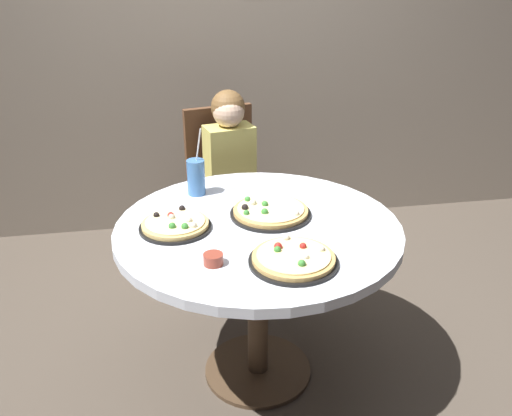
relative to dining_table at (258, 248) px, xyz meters
name	(u,v)px	position (x,y,z in m)	size (l,w,h in m)	color
ground_plane	(258,371)	(0.00, 0.00, -0.64)	(8.00, 8.00, 0.00)	#4C4238
wall_with_window	(213,4)	(0.00, 1.63, 0.81)	(5.20, 0.14, 2.90)	gray
dining_table	(258,248)	(0.00, 0.00, 0.00)	(1.14, 1.14, 0.75)	silver
chair_wooden	(225,181)	(-0.02, 1.02, -0.11)	(0.48, 0.48, 0.95)	brown
diner_child	(235,200)	(0.02, 0.84, -0.16)	(0.33, 0.43, 1.08)	#3F4766
pizza_veggie	(270,211)	(0.06, 0.08, 0.12)	(0.34, 0.34, 0.05)	black
pizza_cheese	(175,225)	(-0.33, 0.02, 0.12)	(0.28, 0.28, 0.05)	black
pizza_pepperoni	(293,259)	(0.07, -0.31, 0.12)	(0.32, 0.32, 0.05)	black
soda_cup	(196,177)	(-0.22, 0.35, 0.19)	(0.08, 0.08, 0.31)	#3F72B2
sauce_bowl	(213,259)	(-0.21, -0.27, 0.13)	(0.07, 0.07, 0.04)	brown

